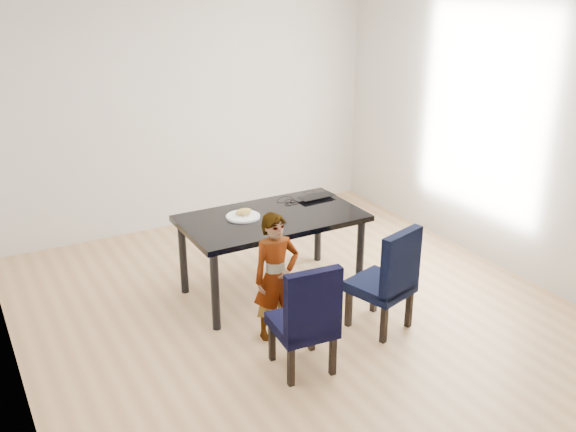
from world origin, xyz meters
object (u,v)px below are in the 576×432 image
chair_right (381,277)px  child (276,277)px  chair_left (302,315)px  dining_table (272,254)px  plate (243,216)px  laptop (314,196)px

chair_right → child: (-0.81, 0.29, 0.08)m
chair_left → child: child is taller
chair_left → chair_right: chair_right is taller
dining_table → chair_right: size_ratio=1.76×
plate → laptop: (0.82, 0.15, 0.01)m
chair_left → laptop: 1.75m
plate → laptop: size_ratio=0.84×
child → plate: (0.09, 0.79, 0.23)m
chair_right → laptop: 1.27m
chair_left → child: 0.50m
chair_right → laptop: size_ratio=2.51×
chair_left → child: size_ratio=0.83×
child → plate: 0.82m
dining_table → chair_left: bearing=-107.5°
child → laptop: child is taller
dining_table → chair_right: 1.10m
chair_right → plate: (-0.72, 1.08, 0.30)m
dining_table → chair_left: chair_left is taller
plate → laptop: 0.84m
dining_table → laptop: 0.74m
chair_left → child: (0.04, 0.49, 0.09)m
dining_table → plate: plate is taller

